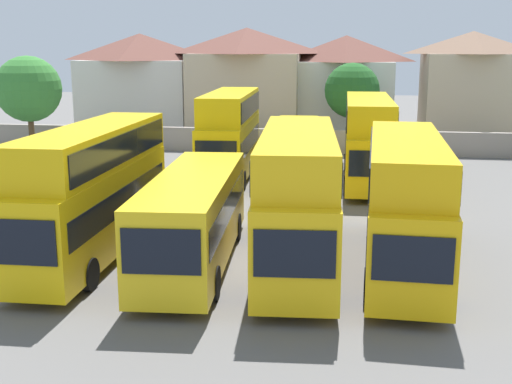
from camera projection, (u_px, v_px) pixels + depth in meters
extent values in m
plane|color=#605E5B|center=(290.00, 173.00, 41.40)|extent=(140.00, 140.00, 0.00)
cube|color=gray|center=(299.00, 141.00, 48.86)|extent=(56.00, 0.50, 1.80)
cube|color=yellow|center=(94.00, 208.00, 24.56)|extent=(2.59, 11.41, 3.07)
cube|color=black|center=(21.00, 242.00, 18.96)|extent=(2.13, 0.11, 1.38)
cube|color=black|center=(94.00, 198.00, 24.48)|extent=(2.62, 10.50, 0.97)
cube|color=yellow|center=(94.00, 147.00, 24.34)|extent=(2.53, 10.84, 1.50)
cube|color=black|center=(94.00, 147.00, 24.34)|extent=(2.61, 10.27, 1.05)
cylinder|color=black|center=(89.00, 274.00, 21.30)|extent=(0.32, 1.10, 1.10)
cylinder|color=black|center=(25.00, 271.00, 21.58)|extent=(0.32, 1.10, 1.10)
cylinder|color=black|center=(151.00, 219.00, 28.13)|extent=(0.32, 1.10, 1.10)
cylinder|color=black|center=(101.00, 217.00, 28.40)|extent=(0.32, 1.10, 1.10)
cube|color=yellow|center=(194.00, 216.00, 23.56)|extent=(3.26, 10.79, 2.97)
cube|color=black|center=(161.00, 252.00, 18.28)|extent=(2.27, 0.22, 1.34)
cube|color=black|center=(194.00, 206.00, 23.48)|extent=(3.24, 9.94, 0.94)
cylinder|color=black|center=(214.00, 283.00, 20.54)|extent=(0.37, 1.12, 1.10)
cylinder|color=black|center=(140.00, 281.00, 20.72)|extent=(0.37, 1.12, 1.10)
cylinder|color=black|center=(237.00, 227.00, 26.96)|extent=(0.37, 1.12, 1.10)
cylinder|color=black|center=(180.00, 225.00, 27.14)|extent=(0.37, 1.12, 1.10)
cube|color=yellow|center=(297.00, 216.00, 23.46)|extent=(3.33, 11.26, 3.05)
cube|color=black|center=(295.00, 254.00, 17.95)|extent=(2.28, 0.23, 1.37)
cube|color=black|center=(297.00, 206.00, 23.38)|extent=(3.31, 10.38, 0.96)
cube|color=yellow|center=(298.00, 152.00, 23.23)|extent=(3.24, 10.71, 1.48)
cube|color=black|center=(298.00, 152.00, 23.23)|extent=(3.30, 10.16, 1.04)
cylinder|color=black|center=(333.00, 286.00, 20.30)|extent=(0.37, 1.12, 1.10)
cylinder|color=black|center=(257.00, 283.00, 20.48)|extent=(0.37, 1.12, 1.10)
cylinder|color=black|center=(327.00, 226.00, 27.01)|extent=(0.37, 1.12, 1.10)
cylinder|color=black|center=(269.00, 225.00, 27.19)|extent=(0.37, 1.12, 1.10)
cube|color=#EAB10D|center=(404.00, 220.00, 23.19)|extent=(2.89, 11.19, 2.91)
cube|color=black|center=(413.00, 259.00, 17.76)|extent=(2.20, 0.16, 1.31)
cube|color=black|center=(404.00, 210.00, 23.11)|extent=(2.90, 10.30, 0.92)
cube|color=#EAB10D|center=(407.00, 158.00, 22.98)|extent=(2.82, 10.63, 1.43)
cube|color=black|center=(407.00, 158.00, 22.98)|extent=(2.89, 10.08, 1.00)
cylinder|color=black|center=(445.00, 290.00, 19.96)|extent=(0.34, 1.11, 1.10)
cylinder|color=black|center=(369.00, 285.00, 20.36)|extent=(0.34, 1.11, 1.10)
cylinder|color=black|center=(428.00, 229.00, 26.57)|extent=(0.34, 1.11, 1.10)
cylinder|color=black|center=(371.00, 227.00, 26.97)|extent=(0.34, 1.11, 1.10)
cube|color=yellow|center=(230.00, 146.00, 39.29)|extent=(2.97, 10.80, 3.19)
cube|color=black|center=(216.00, 154.00, 34.00)|extent=(2.19, 0.18, 1.44)
cube|color=black|center=(230.00, 140.00, 39.21)|extent=(2.97, 9.94, 1.00)
cube|color=yellow|center=(230.00, 106.00, 39.03)|extent=(2.89, 10.26, 1.63)
cube|color=black|center=(230.00, 106.00, 39.03)|extent=(2.96, 9.73, 1.14)
cylinder|color=black|center=(243.00, 180.00, 36.27)|extent=(0.35, 1.11, 1.10)
cylinder|color=black|center=(202.00, 180.00, 36.49)|extent=(0.35, 1.11, 1.10)
cylinder|color=black|center=(255.00, 160.00, 42.71)|extent=(0.35, 1.11, 1.10)
cylinder|color=black|center=(220.00, 160.00, 42.93)|extent=(0.35, 1.11, 1.10)
cube|color=yellow|center=(296.00, 150.00, 38.73)|extent=(2.97, 10.41, 2.99)
cube|color=black|center=(292.00, 158.00, 33.62)|extent=(2.21, 0.18, 1.35)
cube|color=black|center=(296.00, 144.00, 38.65)|extent=(2.97, 9.59, 0.94)
cylinder|color=black|center=(314.00, 182.00, 35.80)|extent=(0.35, 1.11, 1.10)
cylinder|color=black|center=(272.00, 181.00, 36.02)|extent=(0.35, 1.11, 1.10)
cylinder|color=black|center=(315.00, 162.00, 42.01)|extent=(0.35, 1.11, 1.10)
cylinder|color=black|center=(280.00, 162.00, 42.23)|extent=(0.35, 1.11, 1.10)
cube|color=yellow|center=(367.00, 152.00, 37.95)|extent=(2.65, 11.76, 2.93)
cube|color=black|center=(372.00, 164.00, 32.18)|extent=(2.24, 0.10, 1.32)
cube|color=black|center=(368.00, 146.00, 37.88)|extent=(2.68, 10.82, 0.92)
cube|color=yellow|center=(369.00, 112.00, 37.74)|extent=(2.60, 11.17, 1.65)
cube|color=black|center=(369.00, 112.00, 37.74)|extent=(2.68, 10.58, 1.16)
cylinder|color=black|center=(391.00, 187.00, 34.56)|extent=(0.31, 1.10, 1.10)
cylinder|color=black|center=(347.00, 186.00, 34.86)|extent=(0.31, 1.10, 1.10)
cylinder|color=black|center=(383.00, 163.00, 41.60)|extent=(0.31, 1.10, 1.10)
cylinder|color=black|center=(346.00, 163.00, 41.90)|extent=(0.31, 1.10, 1.10)
cube|color=silver|center=(142.00, 97.00, 58.95)|extent=(9.69, 7.97, 6.68)
pyramid|color=brown|center=(140.00, 47.00, 57.97)|extent=(10.17, 8.37, 2.30)
cube|color=#C6B293|center=(247.00, 96.00, 56.63)|extent=(9.25, 7.93, 7.26)
pyramid|color=brown|center=(247.00, 41.00, 55.60)|extent=(9.71, 8.32, 2.16)
cube|color=silver|center=(345.00, 100.00, 56.41)|extent=(7.95, 7.18, 6.61)
pyramid|color=brown|center=(346.00, 48.00, 55.45)|extent=(8.35, 7.54, 2.17)
cube|color=#C6B293|center=(469.00, 99.00, 53.97)|extent=(7.60, 6.92, 7.27)
pyramid|color=brown|center=(473.00, 42.00, 52.98)|extent=(7.98, 7.27, 1.81)
cylinder|color=brown|center=(32.00, 133.00, 48.57)|extent=(0.42, 0.42, 3.11)
sphere|color=#387F33|center=(28.00, 89.00, 47.86)|extent=(4.83, 4.83, 4.83)
cylinder|color=brown|center=(351.00, 130.00, 50.61)|extent=(0.55, 0.55, 3.08)
sphere|color=#235B23|center=(352.00, 90.00, 49.95)|extent=(4.21, 4.21, 4.21)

